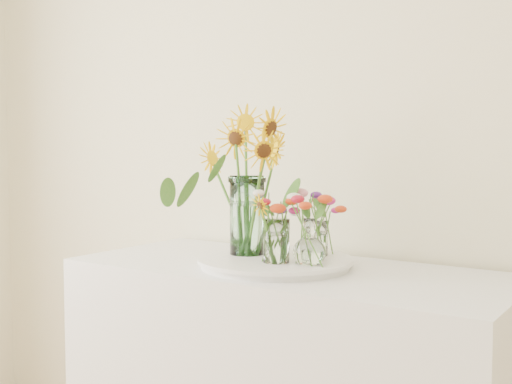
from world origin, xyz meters
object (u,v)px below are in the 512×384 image
mason_jar (247,216)px  small_vase_a (276,242)px  tray (275,263)px  small_vase_b (309,242)px  small_vase_c (317,239)px

mason_jar → small_vase_a: mason_jar is taller
tray → mason_jar: 0.18m
small_vase_b → small_vase_c: 0.16m
mason_jar → small_vase_c: mason_jar is taller
tray → small_vase_a: (0.05, -0.07, 0.08)m
tray → small_vase_b: bearing=-14.9°
tray → small_vase_a: size_ratio=3.40×
tray → small_vase_a: 0.12m
mason_jar → small_vase_b: bearing=-9.8°
tray → small_vase_c: 0.16m
tray → small_vase_b: (0.14, -0.04, 0.08)m
small_vase_c → mason_jar: bearing=-152.0°
tray → mason_jar: size_ratio=1.78×
mason_jar → small_vase_b: (0.26, -0.04, -0.06)m
mason_jar → small_vase_a: 0.19m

